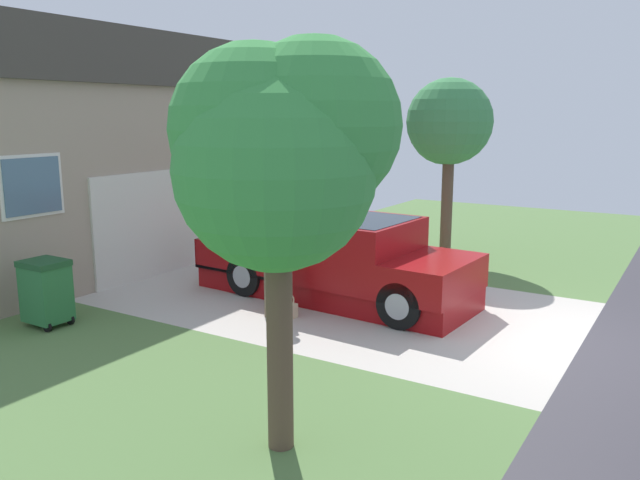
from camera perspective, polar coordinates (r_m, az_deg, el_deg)
The scene contains 7 objects.
pickup_truck at distance 12.02m, azimuth 2.76°, elevation -2.13°, with size 2.33×5.57×1.60m.
person_with_hat at distance 11.10m, azimuth -3.82°, elevation -2.52°, with size 0.46×0.41×1.59m.
handbag at distance 11.11m, azimuth -2.73°, elevation -6.36°, with size 0.30×0.16×0.43m.
house_with_garage at distance 16.68m, azimuth -23.27°, elevation 7.43°, with size 9.42×6.98×5.24m.
front_yard_tree at distance 15.75m, azimuth 11.44°, elevation 10.09°, with size 2.16×2.09×4.36m.
neighbor_tree at distance 6.27m, azimuth -3.50°, elevation 8.26°, with size 2.21×2.20×4.27m.
wheeled_trash_bin at distance 11.57m, azimuth -23.41°, elevation -4.19°, with size 0.60×0.72×1.13m.
Camera 1 is at (-9.99, -1.43, 3.50)m, focal length 35.58 mm.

